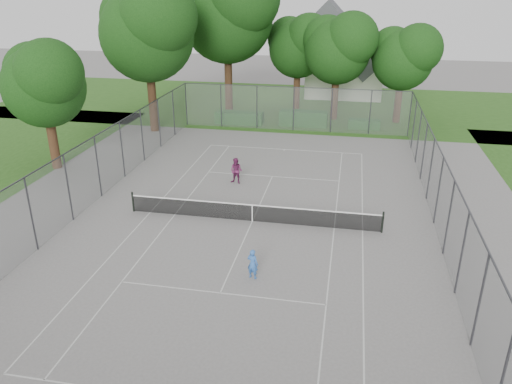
% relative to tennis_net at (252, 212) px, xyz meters
% --- Properties ---
extents(ground, '(120.00, 120.00, 0.00)m').
position_rel_tennis_net_xyz_m(ground, '(0.00, 0.00, -0.51)').
color(ground, slate).
rests_on(ground, ground).
extents(grass_far, '(60.00, 20.00, 0.00)m').
position_rel_tennis_net_xyz_m(grass_far, '(0.00, 26.00, -0.51)').
color(grass_far, '#254E16').
rests_on(grass_far, ground).
extents(court_markings, '(11.03, 23.83, 0.01)m').
position_rel_tennis_net_xyz_m(court_markings, '(0.00, 0.00, -0.50)').
color(court_markings, beige).
rests_on(court_markings, ground).
extents(tennis_net, '(12.87, 0.10, 1.10)m').
position_rel_tennis_net_xyz_m(tennis_net, '(0.00, 0.00, 0.00)').
color(tennis_net, black).
rests_on(tennis_net, ground).
extents(perimeter_fence, '(18.08, 34.08, 3.52)m').
position_rel_tennis_net_xyz_m(perimeter_fence, '(0.00, 0.00, 1.30)').
color(perimeter_fence, '#38383D').
rests_on(perimeter_fence, ground).
extents(tree_far_left, '(9.20, 8.40, 13.22)m').
position_rel_tennis_net_xyz_m(tree_far_left, '(-6.42, 21.76, 8.58)').
color(tree_far_left, '#392215').
rests_on(tree_far_left, ground).
extents(tree_far_midleft, '(6.06, 5.53, 8.71)m').
position_rel_tennis_net_xyz_m(tree_far_midleft, '(-0.53, 24.27, 5.47)').
color(tree_far_midleft, '#392215').
rests_on(tree_far_midleft, ground).
extents(tree_far_midright, '(6.31, 5.76, 9.08)m').
position_rel_tennis_net_xyz_m(tree_far_midright, '(3.13, 21.24, 5.72)').
color(tree_far_midright, '#392215').
rests_on(tree_far_midright, ground).
extents(tree_far_right, '(5.71, 5.21, 8.21)m').
position_rel_tennis_net_xyz_m(tree_far_right, '(8.46, 21.18, 5.12)').
color(tree_far_right, '#392215').
rests_on(tree_far_right, ground).
extents(tree_side_back, '(8.17, 7.46, 11.74)m').
position_rel_tennis_net_xyz_m(tree_side_back, '(-10.94, 14.73, 7.56)').
color(tree_side_back, '#392215').
rests_on(tree_side_back, ground).
extents(tree_side_front, '(5.73, 5.23, 8.24)m').
position_rel_tennis_net_xyz_m(tree_side_front, '(-13.97, 5.30, 5.15)').
color(tree_side_front, '#392215').
rests_on(tree_side_front, ground).
extents(hedge_left, '(4.03, 1.21, 1.01)m').
position_rel_tennis_net_xyz_m(hedge_left, '(-4.76, 18.22, -0.01)').
color(hedge_left, '#1A4E19').
rests_on(hedge_left, ground).
extents(hedge_mid, '(3.97, 1.13, 1.25)m').
position_rel_tennis_net_xyz_m(hedge_mid, '(0.66, 18.56, 0.11)').
color(hedge_mid, '#1A4E19').
rests_on(hedge_mid, ground).
extents(hedge_right, '(2.57, 0.94, 0.77)m').
position_rel_tennis_net_xyz_m(hedge_right, '(5.66, 18.56, -0.13)').
color(hedge_right, '#1A4E19').
rests_on(hedge_right, ground).
extents(house, '(7.68, 5.95, 9.56)m').
position_rel_tennis_net_xyz_m(house, '(3.56, 31.41, 3.34)').
color(house, silver).
rests_on(house, ground).
extents(girl_player, '(0.55, 0.44, 1.31)m').
position_rel_tennis_net_xyz_m(girl_player, '(1.03, -5.08, 0.14)').
color(girl_player, '#336AC0').
rests_on(girl_player, ground).
extents(woman_player, '(0.88, 0.75, 1.57)m').
position_rel_tennis_net_xyz_m(woman_player, '(-1.95, 4.90, 0.27)').
color(woman_player, '#6C2451').
rests_on(woman_player, ground).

